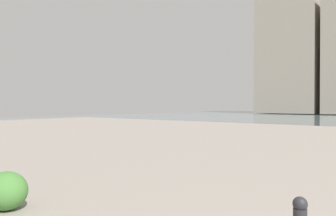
{
  "coord_description": "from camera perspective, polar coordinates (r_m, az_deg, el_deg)",
  "views": [
    {
      "loc": [
        0.49,
        2.04,
        1.72
      ],
      "look_at": [
        7.87,
        -7.43,
        1.58
      ],
      "focal_mm": 35.82,
      "sensor_mm": 36.0,
      "label": 1
    }
  ],
  "objects": [
    {
      "name": "shrub_wide",
      "position": [
        6.18,
        -25.85,
        -12.56
      ],
      "size": [
        0.73,
        0.66,
        0.62
      ],
      "color": "#477F38",
      "rests_on": "ground"
    },
    {
      "name": "building_annex",
      "position": [
        72.26,
        20.6,
        13.14
      ],
      "size": [
        11.04,
        12.82,
        34.74
      ],
      "color": "#9E9384",
      "rests_on": "ground"
    }
  ]
}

